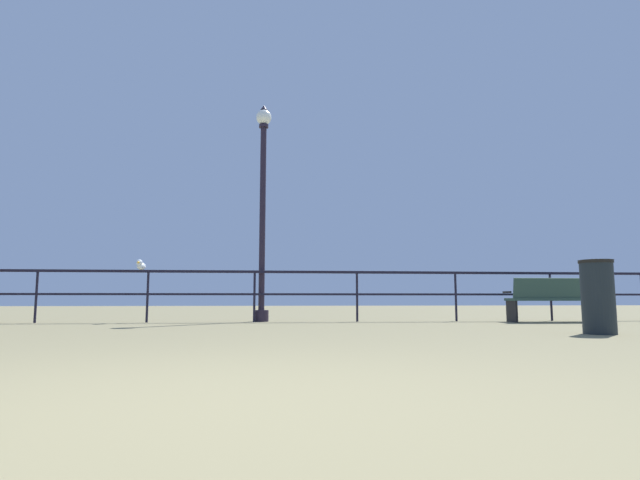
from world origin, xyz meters
The scene contains 6 objects.
ground_plane centered at (0.00, 0.00, 0.00)m, with size 60.00×60.00×0.00m, color #827954.
pier_railing centered at (0.00, 7.71, 0.72)m, with size 19.90×0.05×0.98m.
bench_near_left centered at (5.63, 7.08, 0.47)m, with size 1.65×0.64×0.83m.
lamppost_center centered at (0.13, 7.87, 2.39)m, with size 0.31×0.31×4.35m.
seagull_on_rail centered at (-2.12, 7.69, 1.06)m, with size 0.17×0.40×0.19m.
trash_bin centered at (4.41, 3.95, 0.47)m, with size 0.41×0.41×0.93m.
Camera 1 is at (0.30, -2.09, 0.44)m, focal length 28.46 mm.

